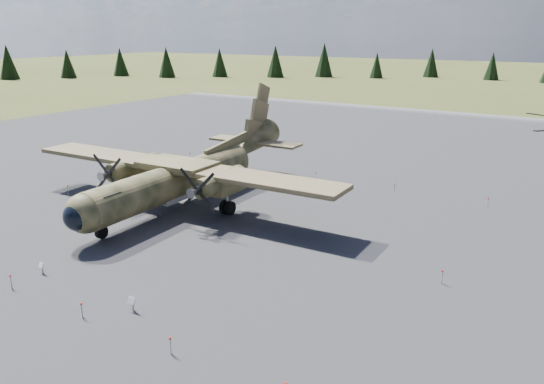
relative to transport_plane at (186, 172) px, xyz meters
The scene contains 7 objects.
ground 7.39m from the transport_plane, 32.37° to the right, with size 500.00×500.00×0.00m, color #515425.
apron 9.02m from the transport_plane, 47.59° to the left, with size 120.00×120.00×0.04m, color slate.
transport_plane is the anchor object (origin of this frame).
info_placard_left 15.26m from the transport_plane, 84.33° to the right, with size 0.46×0.24×0.68m.
info_placard_right 18.15m from the transport_plane, 58.36° to the right, with size 0.50×0.22×0.78m.
barrier_fence 6.89m from the transport_plane, 35.11° to the right, with size 33.12×29.62×0.85m.
treeline 11.72m from the transport_plane, 17.53° to the right, with size 301.15×299.25×10.81m.
Camera 1 is at (22.88, -28.70, 13.98)m, focal length 35.00 mm.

